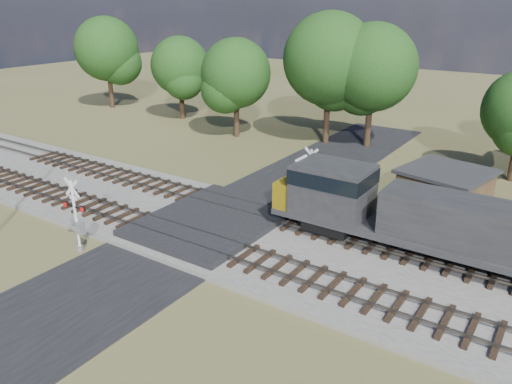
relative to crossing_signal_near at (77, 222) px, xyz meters
The scene contains 10 objects.
ground 7.24m from the crossing_signal_near, 55.70° to the left, with size 160.00×160.00×0.00m, color brown.
ballast_bed 15.41m from the crossing_signal_near, 24.33° to the left, with size 140.00×10.00×0.30m, color gray.
road 7.24m from the crossing_signal_near, 55.70° to the left, with size 7.00×60.00×0.08m, color black.
crossing_panel 7.59m from the crossing_signal_near, 57.87° to the left, with size 7.00×9.00×0.62m, color #262628.
track_near 8.15m from the crossing_signal_near, 28.29° to the left, with size 140.00×2.60×0.33m.
track_far 11.39m from the crossing_signal_near, 51.19° to the left, with size 140.00×2.60×0.33m.
crossing_signal_near is the anchor object (origin of this frame).
crossing_signal_far 14.36m from the crossing_signal_near, 60.83° to the left, with size 1.57×0.34×3.90m.
equipment_shed 21.11m from the crossing_signal_near, 45.31° to the left, with size 5.55×5.55×3.19m.
treeline 29.36m from the crossing_signal_near, 65.22° to the left, with size 82.87×11.23×11.82m.
Camera 1 is at (17.07, -20.35, 12.55)m, focal length 35.00 mm.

